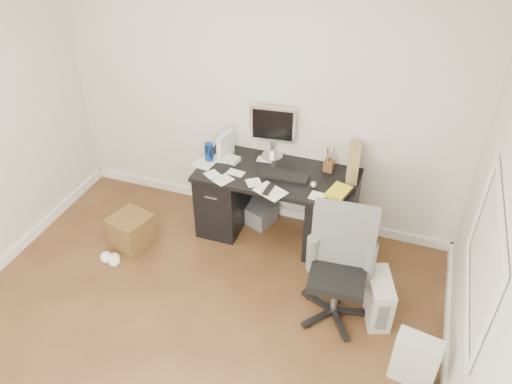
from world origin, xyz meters
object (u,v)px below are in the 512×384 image
wicker_basket (131,231)px  office_chair (339,270)px  lcd_monitor (273,132)px  desk (276,203)px  pc_tower (378,298)px  keyboard (283,176)px

wicker_basket → office_chair: bearing=-5.7°
lcd_monitor → desk: bearing=-69.5°
lcd_monitor → pc_tower: bearing=-44.7°
pc_tower → keyboard: bearing=128.9°
keyboard → wicker_basket: size_ratio=1.36×
lcd_monitor → keyboard: size_ratio=1.17×
pc_tower → wicker_basket: pc_tower is taller
desk → wicker_basket: bearing=-154.5°
lcd_monitor → wicker_basket: bearing=-149.4°
lcd_monitor → pc_tower: 1.78m
lcd_monitor → wicker_basket: size_ratio=1.59×
lcd_monitor → pc_tower: (1.24, -0.97, -0.82)m
desk → office_chair: office_chair is taller
keyboard → lcd_monitor: bearing=123.2°
lcd_monitor → office_chair: bearing=-56.6°
office_chair → pc_tower: (0.34, 0.10, -0.31)m
desk → keyboard: bearing=-28.0°
wicker_basket → keyboard: bearing=23.0°
office_chair → pc_tower: size_ratio=2.50×
desk → keyboard: (0.07, -0.04, 0.36)m
keyboard → pc_tower: bearing=-34.1°
lcd_monitor → office_chair: size_ratio=0.53×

